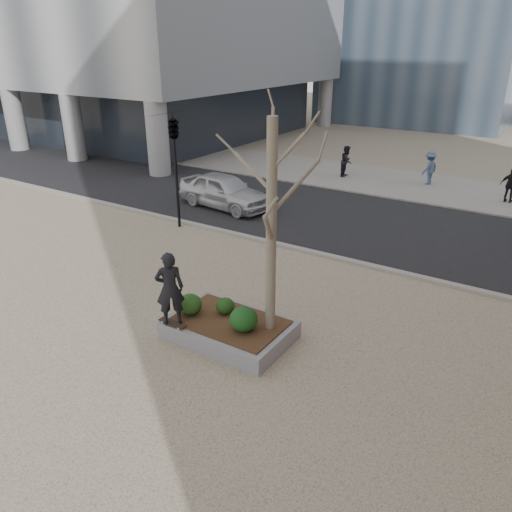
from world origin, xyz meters
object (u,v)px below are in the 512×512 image
Objects in this scene: skateboard at (172,324)px; skateboarder at (170,288)px; police_car at (224,191)px; planter at (230,330)px.

skateboard is 0.42× the size of skateboarder.
police_car is at bearing 119.98° from skateboard.
skateboard is at bearing 45.05° from skateboarder.
planter is 0.67× the size of police_car.
planter is 1.87m from skateboarder.
skateboarder is (-1.10, -0.88, 1.23)m from planter.
police_car is at bearing -105.62° from skateboarder.
planter is at bearing 173.71° from skateboarder.
skateboarder is at bearing 90.65° from skateboard.
skateboarder is at bearing -141.34° from planter.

